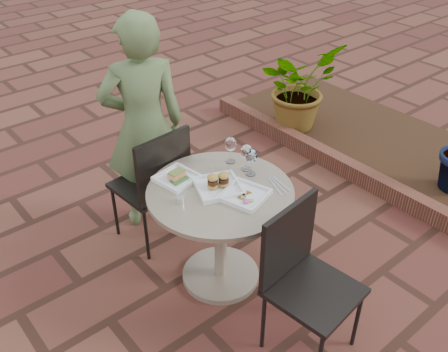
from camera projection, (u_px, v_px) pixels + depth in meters
ground at (214, 260)px, 3.56m from camera, size 60.00×60.00×0.00m
cafe_table at (220, 222)px, 3.16m from camera, size 0.90×0.90×0.73m
chair_far at (156, 179)px, 3.44m from camera, size 0.47×0.47×0.93m
chair_near at (302, 270)px, 2.71m from camera, size 0.49×0.49×0.93m
diner at (144, 126)px, 3.51m from camera, size 0.70×0.59×1.63m
plate_salmon at (177, 177)px, 3.10m from camera, size 0.26×0.26×0.06m
plate_sliders at (218, 184)px, 3.01m from camera, size 0.34×0.34×0.17m
plate_tuna at (245, 195)px, 2.95m from camera, size 0.31×0.31×0.03m
wine_glass_right at (251, 157)px, 3.09m from camera, size 0.08×0.08×0.18m
wine_glass_mid at (231, 145)px, 3.22m from camera, size 0.08×0.08×0.18m
wine_glass_far at (247, 152)px, 3.14m from camera, size 0.08×0.08×0.18m
steel_ramekin at (180, 200)px, 2.90m from camera, size 0.07×0.07×0.04m
cutlery_set at (278, 185)px, 3.06m from camera, size 0.14×0.23×0.00m
planter_curb at (329, 158)px, 4.56m from camera, size 0.12×3.00×0.15m
mulch_bed at (374, 138)px, 4.96m from camera, size 1.30×3.00×0.06m
potted_plant_a at (298, 86)px, 4.89m from camera, size 0.80×0.71×0.85m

